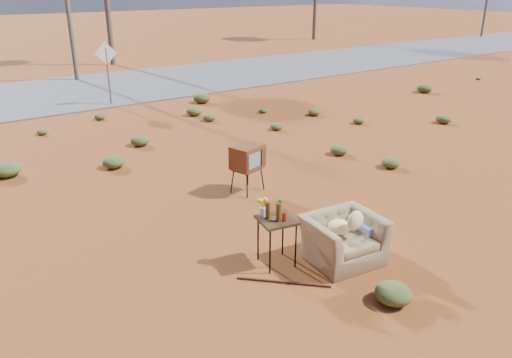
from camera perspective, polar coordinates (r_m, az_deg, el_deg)
ground at (r=8.17m, az=4.22°, el=-8.69°), size 140.00×140.00×0.00m
highway at (r=21.27m, az=-22.89°, el=8.85°), size 140.00×7.00×0.04m
armchair at (r=8.00m, az=10.44°, el=-5.99°), size 1.42×0.87×0.99m
tv_unit at (r=10.26m, az=-0.98°, el=2.45°), size 0.74×0.65×1.01m
side_table at (r=7.58m, az=2.06°, el=-4.33°), size 0.64×0.64×1.09m
rusty_bar at (r=7.48m, az=3.15°, el=-11.67°), size 1.00×1.01×0.04m
road_sign at (r=18.58m, az=-16.68°, el=12.66°), size 0.78×0.06×2.19m
scrub_patch at (r=11.20m, az=-13.70°, el=0.18°), size 17.49×8.07×0.33m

